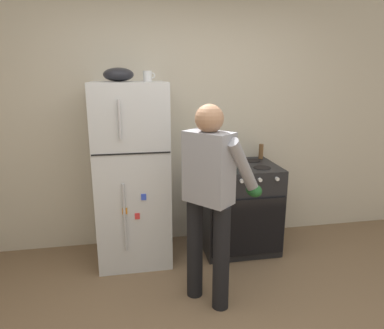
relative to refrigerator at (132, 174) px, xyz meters
name	(u,v)px	position (x,y,z in m)	size (l,w,h in m)	color
kitchen_wall_back	(177,118)	(0.49, 0.38, 0.48)	(6.00, 0.10, 2.70)	beige
refrigerator	(132,174)	(0.00, 0.00, 0.00)	(0.68, 0.72, 1.74)	silver
stove_range	(239,207)	(1.08, -0.01, -0.42)	(0.76, 0.67, 0.91)	black
person_cook	(211,189)	(0.58, -0.83, 0.08)	(0.64, 0.67, 1.60)	black
red_pot	(226,161)	(0.92, -0.05, 0.10)	(0.34, 0.24, 0.12)	#236638
coffee_mug	(148,76)	(0.18, 0.05, 0.92)	(0.11, 0.08, 0.10)	silver
pepper_mill	(261,151)	(1.38, 0.20, 0.12)	(0.05, 0.05, 0.16)	brown
mixing_bowl	(118,75)	(-0.08, 0.00, 0.93)	(0.27, 0.27, 0.12)	black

